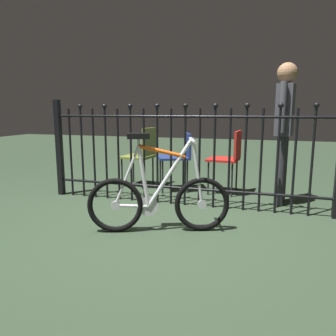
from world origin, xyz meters
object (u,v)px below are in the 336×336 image
Objects in this scene: chair_red at (229,155)px; chair_olive at (143,152)px; chair_navy at (179,154)px; bicycle at (159,199)px; person_visitor at (284,122)px.

chair_red is 1.28m from chair_olive.
chair_navy is at bearing -7.75° from chair_olive.
bicycle reaches higher than chair_red.
chair_red is at bearing 74.09° from bicycle.
bicycle is at bearing -130.85° from person_visitor.
person_visitor is at bearing -25.44° from chair_red.
bicycle is 1.44× the size of chair_olive.
chair_red reaches higher than chair_navy.
chair_navy is at bearing 98.70° from bicycle.
person_visitor reaches higher than chair_red.
person_visitor is (1.11, 1.29, 0.68)m from bicycle.
bicycle is 1.56× the size of chair_navy.
chair_red is at bearing 154.56° from person_visitor.
chair_navy is at bearing 179.97° from chair_red.
bicycle is at bearing -63.96° from chair_olive.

